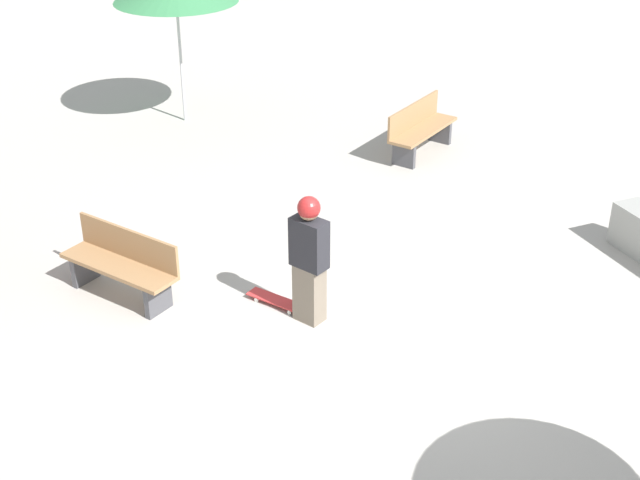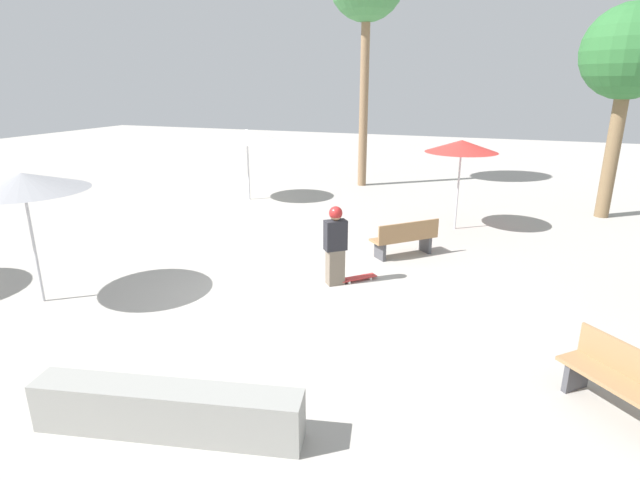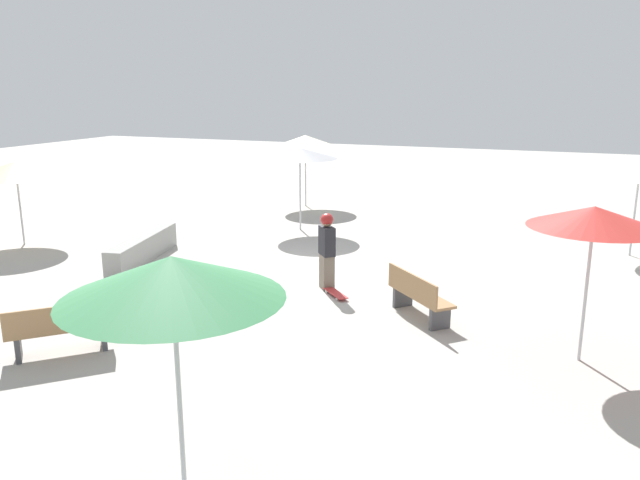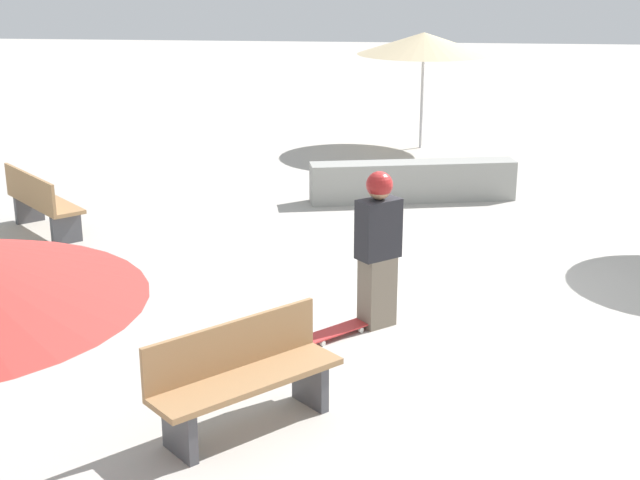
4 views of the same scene
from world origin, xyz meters
name	(u,v)px [view 2 (image 2 of 4)]	position (x,y,z in m)	size (l,w,h in m)	color
ground_plane	(281,295)	(0.00, 0.00, 0.00)	(60.00, 60.00, 0.00)	#ADA8A0
skater_main	(335,243)	(0.90, -0.78, 0.86)	(0.45, 0.48, 1.60)	#726656
skateboard	(358,278)	(1.23, -1.16, 0.06)	(0.71, 0.70, 0.07)	red
concrete_ledge	(167,411)	(-3.99, -0.42, 0.30)	(1.09, 3.15, 0.60)	gray
bench_near	(627,385)	(-1.79, -5.38, 0.43)	(1.45, 1.44, 0.85)	#47474C
bench_far	(405,239)	(3.04, -1.75, 0.43)	(1.44, 1.44, 0.85)	#47474C
shade_umbrella_white	(247,136)	(7.00, 4.41, 2.16)	(2.26, 2.26, 2.37)	#B7B7BC
shade_umbrella_red	(462,146)	(5.77, -2.60, 2.25)	(1.90, 1.90, 2.42)	#B7B7BC
shade_umbrella_grey	(22,182)	(-1.76, 4.01, 2.23)	(2.17, 2.17, 2.39)	#B7B7BC
palm_tree_left	(629,55)	(8.65, -6.59, 4.56)	(2.56, 2.56, 5.93)	brown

